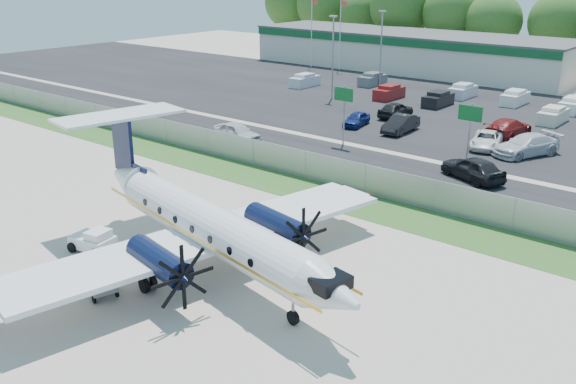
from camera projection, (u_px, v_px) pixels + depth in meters
The scene contains 25 objects.
ground at pixel (213, 266), 32.43m from camera, with size 170.00×170.00×0.00m, color #B6A99A.
grass_verge at pixel (347, 201), 41.14m from camera, with size 170.00×4.00×0.02m, color #2D561E.
access_road at pixel (403, 175), 46.22m from camera, with size 170.00×8.00×0.02m, color black.
parking_lot at pixel (513, 122), 61.47m from camera, with size 170.00×32.00×0.02m, color black.
perimeter_fence at pixel (365, 179), 42.25m from camera, with size 120.00×0.06×1.99m.
building_west at pixel (408, 51), 90.92m from camera, with size 46.40×12.40×5.24m.
sign_left at pixel (344, 103), 52.63m from camera, with size 1.80×0.26×5.00m.
sign_mid at pixel (470, 123), 46.05m from camera, with size 1.80×0.26×5.00m.
flagpole_west at pixel (312, 28), 91.97m from camera, with size 1.06×0.12×10.00m.
flagpole_east at pixel (341, 30), 88.98m from camera, with size 1.06×0.12×10.00m.
light_pole_nw at pixel (333, 52), 70.23m from camera, with size 0.90×0.35×9.09m.
light_pole_sw at pixel (381, 43), 77.49m from camera, with size 0.90×0.35×9.09m.
aircraft at pixel (208, 225), 31.02m from camera, with size 20.96×20.55×6.40m.
pushback_tug at pixel (94, 241), 33.89m from camera, with size 2.48×1.98×1.23m.
baggage_cart_near at pixel (100, 285), 29.50m from camera, with size 2.17×1.67×1.01m.
cone_starboard_wing at pixel (368, 195), 41.52m from camera, with size 0.36×0.36×0.51m.
road_car_west at pixel (237, 141), 54.98m from camera, with size 1.88×4.68×1.59m, color silver.
road_car_mid at pixel (472, 180), 45.26m from camera, with size 2.01×5.00×1.70m, color black.
parked_car_a at pixel (356, 126), 60.05m from camera, with size 1.56×3.87×1.32m, color navy.
parked_car_b at pixel (400, 132), 57.83m from camera, with size 1.66×4.76×1.57m, color black.
parked_car_c at pixel (486, 148), 53.01m from camera, with size 2.26×4.90×1.36m, color silver.
parked_car_d at pixel (525, 155), 50.94m from camera, with size 2.35×5.77×1.68m, color silver.
parked_car_f at pixel (395, 117), 63.38m from camera, with size 1.84×4.58×1.56m, color black.
parked_car_g at pixel (507, 137), 56.25m from camera, with size 2.35×5.79×1.68m, color maroon.
far_parking_rows at pixel (532, 113), 65.11m from camera, with size 56.00×10.00×1.60m, color gray, non-canonical shape.
Camera 1 is at (21.56, -20.15, 14.46)m, focal length 40.00 mm.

